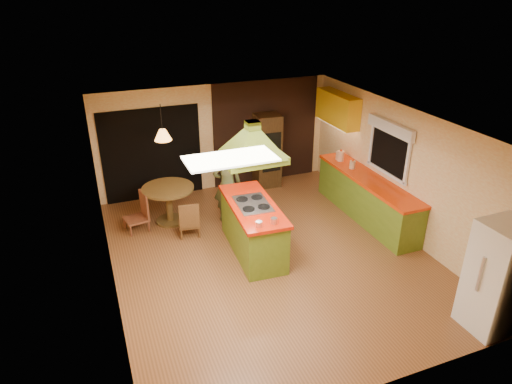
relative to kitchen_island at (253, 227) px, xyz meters
name	(u,v)px	position (x,y,z in m)	size (l,w,h in m)	color
ground	(270,255)	(0.23, -0.25, -0.49)	(6.50, 6.50, 0.00)	brown
room_walls	(270,194)	(0.23, -0.25, 0.76)	(5.50, 6.50, 6.50)	#FFE7B6
ceiling_plane	(272,124)	(0.23, -0.25, 2.01)	(6.50, 6.50, 0.00)	silver
brick_panel	(266,132)	(1.48, 2.98, 0.76)	(2.64, 0.03, 2.50)	#381E14
nook_opening	(152,154)	(-1.27, 2.98, 0.56)	(2.20, 0.03, 2.10)	black
right_counter	(366,198)	(2.68, 0.35, -0.03)	(0.62, 3.05, 0.92)	olive
upper_cabinets	(338,109)	(2.80, 1.95, 1.46)	(0.34, 1.40, 0.70)	yellow
window_right	(390,140)	(2.93, 0.15, 1.28)	(0.12, 1.35, 1.06)	black
fluor_panel	(230,159)	(-0.87, -1.45, 1.99)	(1.20, 0.60, 0.03)	white
kitchen_island	(253,227)	(0.00, 0.00, 0.00)	(0.90, 1.99, 0.99)	olive
range_hood	(253,136)	(0.00, 0.00, 1.76)	(1.07, 0.78, 0.80)	olive
man	(227,185)	(-0.05, 1.32, 0.30)	(0.58, 0.38, 1.59)	#50562D
refrigerator	(498,278)	(2.47, -3.14, 0.35)	(0.69, 0.66, 1.69)	white
wall_oven	(267,150)	(1.40, 2.70, 0.39)	(0.61, 0.62, 1.76)	#462F16
dining_table	(169,198)	(-1.21, 1.67, 0.06)	(1.06, 1.06, 0.79)	brown
chair_left	(135,213)	(-1.91, 1.57, -0.10)	(0.43, 0.43, 0.79)	brown
chair_near	(189,218)	(-0.96, 1.02, -0.12)	(0.41, 0.41, 0.74)	brown
pendant_lamp	(163,135)	(-1.21, 1.67, 1.41)	(0.34, 0.34, 0.22)	#FF9E3F
canister_large	(341,156)	(2.63, 1.39, 0.54)	(0.15, 0.15, 0.23)	#FFEACD
canister_medium	(339,156)	(2.63, 1.48, 0.52)	(0.13, 0.13, 0.18)	beige
canister_small	(352,165)	(2.63, 0.91, 0.51)	(0.13, 0.13, 0.17)	beige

